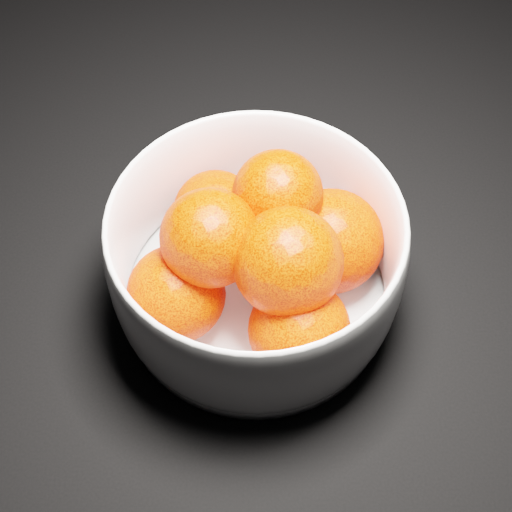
{
  "coord_description": "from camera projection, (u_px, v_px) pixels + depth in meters",
  "views": [
    {
      "loc": [
        -0.25,
        -0.54,
        0.5
      ],
      "look_at": [
        -0.25,
        -0.23,
        0.06
      ],
      "focal_mm": 50.0,
      "sensor_mm": 36.0,
      "label": 1
    }
  ],
  "objects": [
    {
      "name": "orange_pile",
      "position": [
        263.0,
        255.0,
        0.53
      ],
      "size": [
        0.2,
        0.18,
        0.12
      ],
      "color": "#FF2C06",
      "rests_on": "bowl"
    },
    {
      "name": "ground",
      "position": [
        500.0,
        96.0,
        0.72
      ],
      "size": [
        3.0,
        3.0,
        0.0
      ],
      "primitive_type": "cube",
      "color": "black",
      "rests_on": "ground"
    },
    {
      "name": "bowl",
      "position": [
        256.0,
        260.0,
        0.54
      ],
      "size": [
        0.22,
        0.22,
        0.11
      ],
      "rotation": [
        0.0,
        0.0,
        0.31
      ],
      "color": "white",
      "rests_on": "ground"
    }
  ]
}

